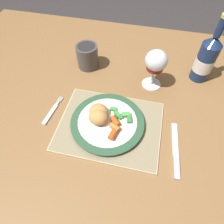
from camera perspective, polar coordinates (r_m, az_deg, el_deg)
name	(u,v)px	position (r m, az deg, el deg)	size (l,w,h in m)	color
ground_plane	(107,168)	(1.39, -1.33, -15.62)	(6.00, 6.00, 0.00)	#383333
dining_table	(104,107)	(0.81, -2.20, 1.36)	(1.43, 1.01, 0.74)	olive
placemat	(110,126)	(0.66, -0.58, -3.91)	(0.34, 0.26, 0.01)	#CCB789
dinner_plate	(107,123)	(0.65, -1.30, -3.04)	(0.24, 0.24, 0.02)	white
breaded_croquettes	(99,115)	(0.64, -3.79, -0.85)	(0.09, 0.10, 0.05)	tan
green_beans_pile	(121,115)	(0.65, 2.65, -0.85)	(0.08, 0.05, 0.01)	green
glazed_carrots	(115,128)	(0.62, 0.76, -4.52)	(0.04, 0.09, 0.02)	orange
fork	(52,112)	(0.73, -16.84, -0.01)	(0.03, 0.13, 0.01)	silver
table_knife	(176,154)	(0.64, 17.75, -11.44)	(0.03, 0.19, 0.01)	silver
wine_glass	(156,62)	(0.73, 12.46, 13.72)	(0.08, 0.08, 0.15)	silver
bottle	(206,59)	(0.83, 25.25, 13.53)	(0.07, 0.07, 0.26)	navy
drinking_cup	(87,56)	(0.84, -7.03, 15.62)	(0.09, 0.09, 0.10)	#4C4747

